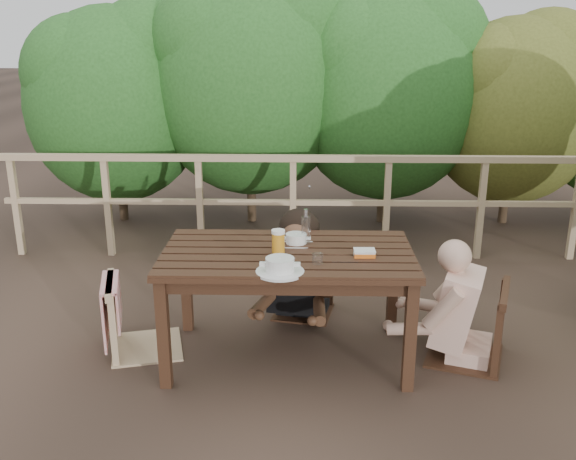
{
  "coord_description": "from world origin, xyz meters",
  "views": [
    {
      "loc": [
        0.1,
        -3.92,
        2.18
      ],
      "look_at": [
        0.0,
        0.05,
        0.9
      ],
      "focal_mm": 39.84,
      "sensor_mm": 36.0,
      "label": 1
    }
  ],
  "objects_px": {
    "table": "(288,306)",
    "chair_far": "(304,261)",
    "chair_left": "(142,283)",
    "soup_near": "(280,266)",
    "butter_tub": "(364,254)",
    "bottle": "(306,227)",
    "woman": "(304,230)",
    "diner_right": "(477,264)",
    "beer_glass": "(278,242)",
    "chair_right": "(470,289)",
    "soup_far": "(296,239)",
    "tumbler": "(317,260)",
    "bread_roll": "(280,263)"
  },
  "relations": [
    {
      "from": "chair_left",
      "to": "butter_tub",
      "type": "xyz_separation_m",
      "value": [
        1.49,
        -0.18,
        0.29
      ]
    },
    {
      "from": "bottle",
      "to": "butter_tub",
      "type": "bearing_deg",
      "value": -33.23
    },
    {
      "from": "butter_tub",
      "to": "diner_right",
      "type": "bearing_deg",
      "value": 7.24
    },
    {
      "from": "bread_roll",
      "to": "tumbler",
      "type": "bearing_deg",
      "value": 12.05
    },
    {
      "from": "chair_far",
      "to": "tumbler",
      "type": "relative_size",
      "value": 10.92
    },
    {
      "from": "chair_right",
      "to": "woman",
      "type": "bearing_deg",
      "value": -102.59
    },
    {
      "from": "table",
      "to": "woman",
      "type": "xyz_separation_m",
      "value": [
        0.1,
        0.72,
        0.3
      ]
    },
    {
      "from": "soup_near",
      "to": "chair_far",
      "type": "bearing_deg",
      "value": 82.3
    },
    {
      "from": "chair_right",
      "to": "soup_near",
      "type": "xyz_separation_m",
      "value": [
        -1.25,
        -0.38,
        0.3
      ]
    },
    {
      "from": "chair_left",
      "to": "soup_near",
      "type": "xyz_separation_m",
      "value": [
        0.96,
        -0.45,
        0.31
      ]
    },
    {
      "from": "table",
      "to": "soup_far",
      "type": "relative_size",
      "value": 6.86
    },
    {
      "from": "chair_right",
      "to": "butter_tub",
      "type": "relative_size",
      "value": 7.42
    },
    {
      "from": "diner_right",
      "to": "butter_tub",
      "type": "height_order",
      "value": "diner_right"
    },
    {
      "from": "diner_right",
      "to": "bottle",
      "type": "relative_size",
      "value": 5.37
    },
    {
      "from": "diner_right",
      "to": "soup_far",
      "type": "relative_size",
      "value": 5.72
    },
    {
      "from": "chair_far",
      "to": "bread_roll",
      "type": "bearing_deg",
      "value": -87.09
    },
    {
      "from": "diner_right",
      "to": "tumbler",
      "type": "height_order",
      "value": "diner_right"
    },
    {
      "from": "butter_tub",
      "to": "soup_far",
      "type": "bearing_deg",
      "value": 149.77
    },
    {
      "from": "soup_far",
      "to": "beer_glass",
      "type": "relative_size",
      "value": 1.42
    },
    {
      "from": "table",
      "to": "beer_glass",
      "type": "distance_m",
      "value": 0.47
    },
    {
      "from": "chair_left",
      "to": "beer_glass",
      "type": "bearing_deg",
      "value": -111.67
    },
    {
      "from": "chair_far",
      "to": "bread_roll",
      "type": "xyz_separation_m",
      "value": [
        -0.15,
        -0.98,
        0.35
      ]
    },
    {
      "from": "soup_near",
      "to": "bread_roll",
      "type": "distance_m",
      "value": 0.08
    },
    {
      "from": "woman",
      "to": "soup_far",
      "type": "xyz_separation_m",
      "value": [
        -0.05,
        -0.56,
        0.11
      ]
    },
    {
      "from": "soup_near",
      "to": "beer_glass",
      "type": "xyz_separation_m",
      "value": [
        -0.02,
        0.33,
        0.04
      ]
    },
    {
      "from": "beer_glass",
      "to": "bottle",
      "type": "height_order",
      "value": "bottle"
    },
    {
      "from": "chair_left",
      "to": "diner_right",
      "type": "height_order",
      "value": "diner_right"
    },
    {
      "from": "chair_far",
      "to": "chair_left",
      "type": "bearing_deg",
      "value": -139.68
    },
    {
      "from": "soup_far",
      "to": "tumbler",
      "type": "relative_size",
      "value": 2.98
    },
    {
      "from": "woman",
      "to": "butter_tub",
      "type": "distance_m",
      "value": 0.9
    },
    {
      "from": "bread_roll",
      "to": "bottle",
      "type": "xyz_separation_m",
      "value": [
        0.16,
        0.44,
        0.09
      ]
    },
    {
      "from": "bottle",
      "to": "chair_right",
      "type": "bearing_deg",
      "value": -7.16
    },
    {
      "from": "chair_far",
      "to": "table",
      "type": "bearing_deg",
      "value": -86.94
    },
    {
      "from": "soup_near",
      "to": "butter_tub",
      "type": "bearing_deg",
      "value": 27.18
    },
    {
      "from": "chair_far",
      "to": "tumbler",
      "type": "bearing_deg",
      "value": -73.25
    },
    {
      "from": "chair_left",
      "to": "bottle",
      "type": "bearing_deg",
      "value": -100.71
    },
    {
      "from": "chair_left",
      "to": "bottle",
      "type": "xyz_separation_m",
      "value": [
        1.12,
        0.07,
        0.38
      ]
    },
    {
      "from": "beer_glass",
      "to": "chair_right",
      "type": "bearing_deg",
      "value": 2.38
    },
    {
      "from": "chair_right",
      "to": "butter_tub",
      "type": "distance_m",
      "value": 0.78
    },
    {
      "from": "soup_near",
      "to": "beer_glass",
      "type": "relative_size",
      "value": 1.74
    },
    {
      "from": "chair_left",
      "to": "beer_glass",
      "type": "relative_size",
      "value": 5.93
    },
    {
      "from": "tumbler",
      "to": "soup_far",
      "type": "bearing_deg",
      "value": 109.43
    },
    {
      "from": "chair_right",
      "to": "bottle",
      "type": "xyz_separation_m",
      "value": [
        -1.1,
        0.14,
        0.38
      ]
    },
    {
      "from": "woman",
      "to": "bottle",
      "type": "xyz_separation_m",
      "value": [
        0.01,
        -0.56,
        0.2
      ]
    },
    {
      "from": "table",
      "to": "soup_near",
      "type": "bearing_deg",
      "value": -96.16
    },
    {
      "from": "butter_tub",
      "to": "woman",
      "type": "bearing_deg",
      "value": 114.82
    },
    {
      "from": "chair_far",
      "to": "beer_glass",
      "type": "distance_m",
      "value": 0.85
    },
    {
      "from": "woman",
      "to": "butter_tub",
      "type": "relative_size",
      "value": 9.96
    },
    {
      "from": "chair_right",
      "to": "woman",
      "type": "distance_m",
      "value": 1.32
    },
    {
      "from": "table",
      "to": "chair_far",
      "type": "height_order",
      "value": "chair_far"
    }
  ]
}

